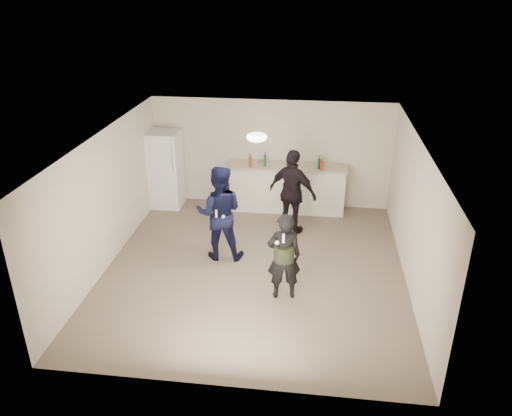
# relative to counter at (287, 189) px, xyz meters

# --- Properties ---
(floor) EXTENTS (6.00, 6.00, 0.00)m
(floor) POSITION_rel_counter_xyz_m (-0.41, -2.67, -0.53)
(floor) COLOR #6B5B4C
(floor) RESTS_ON ground
(ceiling) EXTENTS (6.00, 6.00, 0.00)m
(ceiling) POSITION_rel_counter_xyz_m (-0.41, -2.67, 1.98)
(ceiling) COLOR silver
(ceiling) RESTS_ON wall_back
(wall_back) EXTENTS (6.00, 0.00, 6.00)m
(wall_back) POSITION_rel_counter_xyz_m (-0.41, 0.33, 0.72)
(wall_back) COLOR beige
(wall_back) RESTS_ON floor
(wall_front) EXTENTS (6.00, 0.00, 6.00)m
(wall_front) POSITION_rel_counter_xyz_m (-0.41, -5.67, 0.72)
(wall_front) COLOR beige
(wall_front) RESTS_ON floor
(wall_left) EXTENTS (0.00, 6.00, 6.00)m
(wall_left) POSITION_rel_counter_xyz_m (-3.16, -2.67, 0.72)
(wall_left) COLOR beige
(wall_left) RESTS_ON floor
(wall_right) EXTENTS (0.00, 6.00, 6.00)m
(wall_right) POSITION_rel_counter_xyz_m (2.34, -2.67, 0.72)
(wall_right) COLOR beige
(wall_right) RESTS_ON floor
(counter) EXTENTS (2.60, 0.56, 1.05)m
(counter) POSITION_rel_counter_xyz_m (0.00, 0.00, 0.00)
(counter) COLOR silver
(counter) RESTS_ON floor
(counter_top) EXTENTS (2.68, 0.64, 0.04)m
(counter_top) POSITION_rel_counter_xyz_m (0.00, 0.00, 0.55)
(counter_top) COLOR beige
(counter_top) RESTS_ON counter
(fridge) EXTENTS (0.70, 0.70, 1.80)m
(fridge) POSITION_rel_counter_xyz_m (-2.83, -0.07, 0.38)
(fridge) COLOR white
(fridge) RESTS_ON floor
(fridge_handle) EXTENTS (0.02, 0.02, 0.60)m
(fridge_handle) POSITION_rel_counter_xyz_m (-2.55, -0.44, 0.78)
(fridge_handle) COLOR white
(fridge_handle) RESTS_ON fridge
(ceiling_dome) EXTENTS (0.36, 0.36, 0.16)m
(ceiling_dome) POSITION_rel_counter_xyz_m (-0.41, -2.37, 1.93)
(ceiling_dome) COLOR white
(ceiling_dome) RESTS_ON ceiling
(shaker) EXTENTS (0.08, 0.08, 0.17)m
(shaker) POSITION_rel_counter_xyz_m (-0.62, -0.10, 0.65)
(shaker) COLOR #BCBCC1
(shaker) RESTS_ON counter_top
(man) EXTENTS (0.95, 0.77, 1.86)m
(man) POSITION_rel_counter_xyz_m (-1.13, -2.31, 0.40)
(man) COLOR #0E143B
(man) RESTS_ON floor
(woman) EXTENTS (0.62, 0.47, 1.55)m
(woman) POSITION_rel_counter_xyz_m (0.18, -3.50, 0.25)
(woman) COLOR black
(woman) RESTS_ON floor
(camo_shorts) EXTENTS (0.34, 0.34, 0.28)m
(camo_shorts) POSITION_rel_counter_xyz_m (0.18, -3.50, 0.32)
(camo_shorts) COLOR #2A3618
(camo_shorts) RESTS_ON woman
(spectator) EXTENTS (1.16, 0.88, 1.84)m
(spectator) POSITION_rel_counter_xyz_m (0.18, -1.15, 0.39)
(spectator) COLOR black
(spectator) RESTS_ON floor
(remote_man) EXTENTS (0.04, 0.04, 0.15)m
(remote_man) POSITION_rel_counter_xyz_m (-1.13, -2.59, 0.53)
(remote_man) COLOR silver
(remote_man) RESTS_ON man
(nunchuk_man) EXTENTS (0.07, 0.07, 0.07)m
(nunchuk_man) POSITION_rel_counter_xyz_m (-1.01, -2.56, 0.45)
(nunchuk_man) COLOR silver
(nunchuk_man) RESTS_ON man
(remote_woman) EXTENTS (0.04, 0.04, 0.15)m
(remote_woman) POSITION_rel_counter_xyz_m (0.18, -3.75, 0.72)
(remote_woman) COLOR white
(remote_woman) RESTS_ON woman
(nunchuk_woman) EXTENTS (0.07, 0.07, 0.07)m
(nunchuk_woman) POSITION_rel_counter_xyz_m (0.08, -3.72, 0.62)
(nunchuk_woman) COLOR white
(nunchuk_woman) RESTS_ON woman
(bottle_cluster) EXTENTS (1.67, 0.35, 0.26)m
(bottle_cluster) POSITION_rel_counter_xyz_m (-0.04, -0.10, 0.67)
(bottle_cluster) COLOR white
(bottle_cluster) RESTS_ON counter_top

